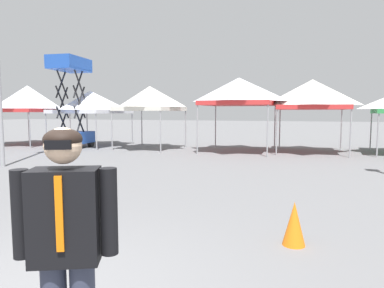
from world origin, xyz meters
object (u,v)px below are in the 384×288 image
at_px(scissor_lift, 72,122).
at_px(canopy_tent_center, 28,99).
at_px(canopy_tent_left_of_center, 239,92).
at_px(canopy_tent_behind_right, 312,95).
at_px(traffic_cone_lot_center, 294,224).
at_px(canopy_tent_right_of_center, 91,102).
at_px(person_foreground, 67,244).
at_px(canopy_tent_far_left, 150,99).

bearing_deg(scissor_lift, canopy_tent_center, 166.76).
distance_m(canopy_tent_left_of_center, scissor_lift, 8.71).
xyz_separation_m(canopy_tent_left_of_center, canopy_tent_behind_right, (3.25, 0.80, -0.15)).
relative_size(canopy_tent_center, traffic_cone_lot_center, 5.48).
relative_size(canopy_tent_right_of_center, scissor_lift, 0.78).
height_order(canopy_tent_center, canopy_tent_right_of_center, canopy_tent_center).
bearing_deg(canopy_tent_left_of_center, person_foreground, -82.88).
distance_m(canopy_tent_right_of_center, canopy_tent_behind_right, 11.61).
height_order(canopy_tent_behind_right, scissor_lift, scissor_lift).
distance_m(canopy_tent_right_of_center, scissor_lift, 1.80).
bearing_deg(person_foreground, canopy_tent_behind_right, 84.27).
height_order(canopy_tent_far_left, scissor_lift, scissor_lift).
relative_size(canopy_tent_left_of_center, scissor_lift, 0.75).
xyz_separation_m(canopy_tent_center, person_foreground, (13.94, -13.61, -1.59)).
distance_m(canopy_tent_left_of_center, traffic_cone_lot_center, 11.65).
distance_m(canopy_tent_behind_right, scissor_lift, 12.00).
bearing_deg(canopy_tent_far_left, traffic_cone_lot_center, -54.84).
distance_m(canopy_tent_far_left, person_foreground, 15.25).
xyz_separation_m(canopy_tent_far_left, person_foreground, (6.26, -13.82, -1.52)).
distance_m(canopy_tent_center, person_foreground, 19.54).
height_order(canopy_tent_center, canopy_tent_left_of_center, canopy_tent_left_of_center).
xyz_separation_m(canopy_tent_center, canopy_tent_behind_right, (15.43, 1.28, 0.05)).
relative_size(canopy_tent_far_left, scissor_lift, 0.68).
bearing_deg(canopy_tent_far_left, canopy_tent_right_of_center, 174.59).
relative_size(canopy_tent_center, canopy_tent_far_left, 1.07).
xyz_separation_m(canopy_tent_right_of_center, person_foreground, (10.09, -14.18, -1.39)).
height_order(canopy_tent_center, traffic_cone_lot_center, canopy_tent_center).
distance_m(canopy_tent_right_of_center, traffic_cone_lot_center, 15.99).
bearing_deg(scissor_lift, person_foreground, -51.21).
distance_m(scissor_lift, person_foreground, 16.35).
xyz_separation_m(scissor_lift, person_foreground, (10.24, -12.74, -0.33)).
xyz_separation_m(canopy_tent_behind_right, scissor_lift, (-11.73, -2.15, -1.31)).
bearing_deg(traffic_cone_lot_center, canopy_tent_far_left, 125.16).
relative_size(canopy_tent_far_left, traffic_cone_lot_center, 5.11).
relative_size(canopy_tent_center, person_foreground, 1.91).
bearing_deg(canopy_tent_far_left, canopy_tent_center, -178.41).
relative_size(canopy_tent_right_of_center, canopy_tent_far_left, 1.14).
height_order(canopy_tent_right_of_center, person_foreground, canopy_tent_right_of_center).
bearing_deg(canopy_tent_left_of_center, canopy_tent_right_of_center, 179.35).
relative_size(canopy_tent_right_of_center, canopy_tent_left_of_center, 1.04).
xyz_separation_m(canopy_tent_center, traffic_cone_lot_center, (15.21, -10.48, -2.32)).
height_order(canopy_tent_far_left, traffic_cone_lot_center, canopy_tent_far_left).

